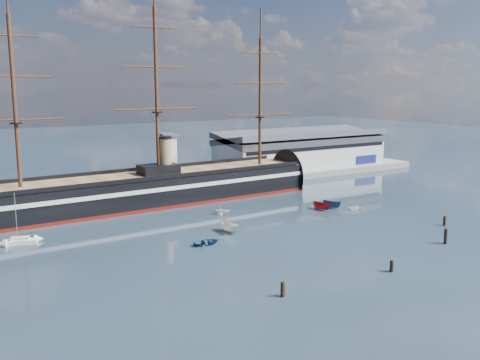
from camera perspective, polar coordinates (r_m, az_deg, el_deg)
ground at (r=127.61m, az=-2.57°, el=-3.80°), size 600.00×600.00×0.00m
quay at (r=163.26m, az=-5.83°, el=-0.76°), size 180.00×18.00×2.00m
warehouse at (r=191.22m, az=6.56°, el=3.24°), size 63.00×21.00×11.60m
quay_tower at (r=156.03m, az=-7.69°, el=2.32°), size 5.00×5.00×15.00m
warship at (r=140.29m, az=-10.02°, el=-0.98°), size 113.14×19.23×53.94m
sailboat at (r=113.43m, az=-22.40°, el=-6.01°), size 6.66×4.02×10.25m
motorboat_a at (r=113.02m, az=-1.15°, el=-5.63°), size 7.17×2.87×2.83m
motorboat_b at (r=104.86m, az=-3.58°, el=-6.91°), size 1.42×3.33×1.53m
motorboat_c at (r=134.69m, az=8.73°, el=-3.16°), size 6.50×3.55×2.46m
motorboat_d at (r=128.47m, az=-2.00°, el=-3.70°), size 6.18×6.75×2.35m
motorboat_e at (r=136.55m, az=12.46°, el=-3.11°), size 2.19×2.94×1.28m
motorboat_f at (r=137.07m, az=9.75°, el=-2.96°), size 6.29×4.32×2.37m
piling_near_left at (r=80.52m, az=4.56°, el=-12.31°), size 0.64×0.64×3.02m
piling_near_mid at (r=93.59m, az=15.84°, el=-9.41°), size 0.64×0.64×2.74m
piling_near_right at (r=112.67m, az=21.04°, el=-6.37°), size 0.64×0.64×3.71m
piling_far_right at (r=126.85m, az=20.96°, el=-4.56°), size 0.64×0.64×2.87m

